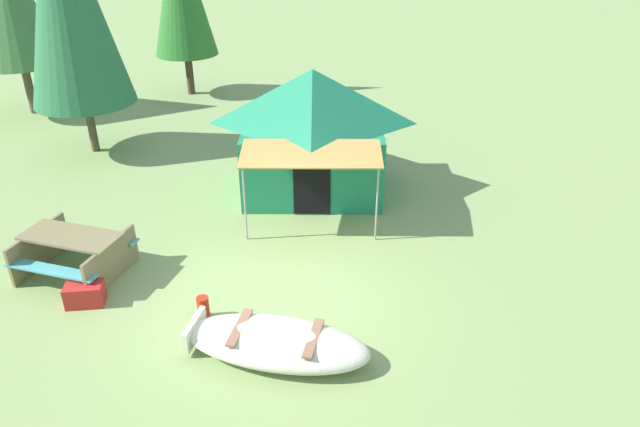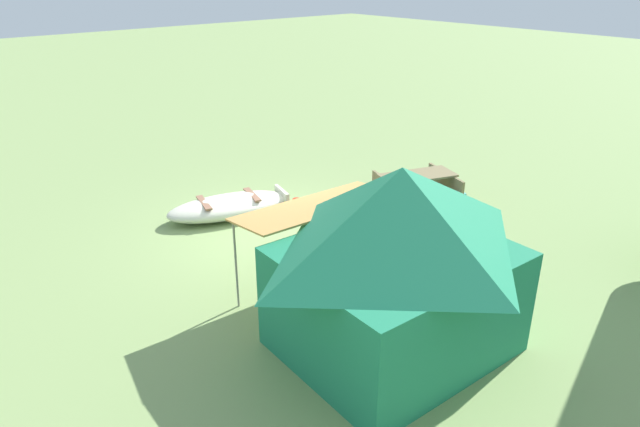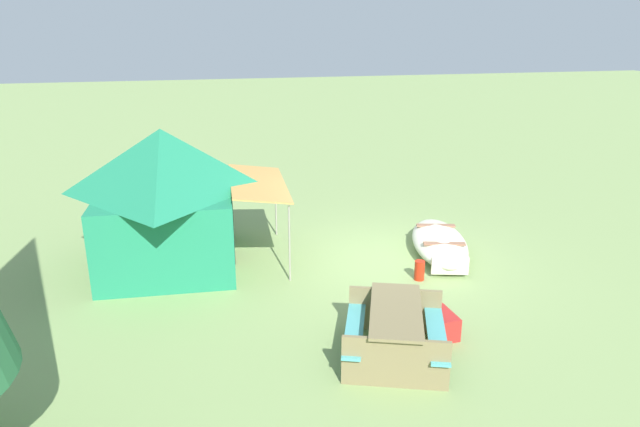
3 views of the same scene
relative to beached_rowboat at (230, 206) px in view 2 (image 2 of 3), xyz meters
The scene contains 6 objects.
ground_plane 1.43m from the beached_rowboat, 95.84° to the left, with size 80.00×80.00×0.00m, color #819C5B.
beached_rowboat is the anchor object (origin of this frame).
canvas_cabin_tent 5.66m from the beached_rowboat, 82.53° to the left, with size 3.32×3.85×2.73m.
picnic_table 4.21m from the beached_rowboat, 147.21° to the left, with size 2.07×1.91×0.77m.
cooler_box 3.39m from the beached_rowboat, 156.47° to the left, with size 0.60×0.36×0.37m, color red.
fuel_can 1.47m from the beached_rowboat, 141.56° to the left, with size 0.19×0.19×0.38m, color red.
Camera 2 is at (6.09, 8.61, 5.09)m, focal length 32.05 mm.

